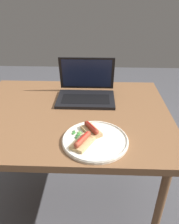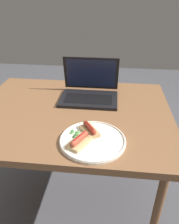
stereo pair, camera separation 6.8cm
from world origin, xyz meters
name	(u,v)px [view 2 (the right image)]	position (x,y,z in m)	size (l,w,h in m)	color
ground_plane	(76,201)	(0.00, 0.00, 0.00)	(6.00, 6.00, 0.00)	#4C4C51
desk	(72,121)	(0.00, 0.00, 0.71)	(1.10, 0.85, 0.77)	brown
laptop	(89,92)	(0.08, 0.17, 0.82)	(0.34, 0.26, 0.23)	black
plate	(93,140)	(0.14, -0.26, 0.78)	(0.30, 0.30, 0.02)	silver
sausage_toast_left	(90,130)	(0.13, -0.21, 0.80)	(0.11, 0.12, 0.04)	tan
sausage_toast_middle	(79,141)	(0.09, -0.30, 0.80)	(0.11, 0.13, 0.04)	tan
salad_pile	(75,134)	(0.06, -0.23, 0.79)	(0.05, 0.07, 0.01)	#2D662D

